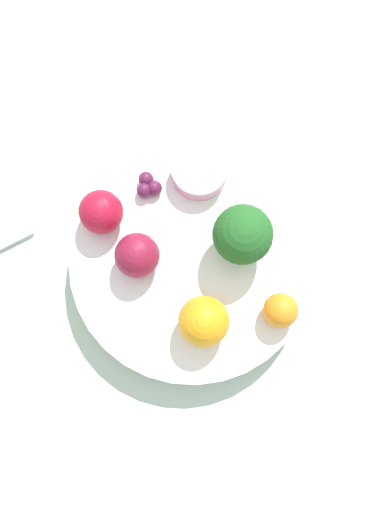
{
  "coord_description": "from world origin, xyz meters",
  "views": [
    {
      "loc": [
        0.03,
        -0.09,
        0.56
      ],
      "look_at": [
        0.0,
        0.0,
        0.07
      ],
      "focal_mm": 35.0,
      "sensor_mm": 36.0,
      "label": 1
    }
  ],
  "objects_px": {
    "apple_red": "(137,255)",
    "orange_back": "(204,321)",
    "grape_cluster": "(148,186)",
    "orange_front": "(281,310)",
    "bowl": "(192,261)",
    "broccoli": "(243,235)",
    "small_cup": "(199,171)",
    "apple_green": "(101,212)"
  },
  "relations": [
    {
      "from": "orange_back",
      "to": "grape_cluster",
      "type": "bearing_deg",
      "value": 132.29
    },
    {
      "from": "orange_front",
      "to": "bowl",
      "type": "bearing_deg",
      "value": 167.7
    },
    {
      "from": "apple_green",
      "to": "orange_front",
      "type": "relative_size",
      "value": 1.29
    },
    {
      "from": "grape_cluster",
      "to": "orange_front",
      "type": "bearing_deg",
      "value": -24.27
    },
    {
      "from": "apple_green",
      "to": "small_cup",
      "type": "bearing_deg",
      "value": 46.04
    },
    {
      "from": "bowl",
      "to": "apple_green",
      "type": "relative_size",
      "value": 5.71
    },
    {
      "from": "bowl",
      "to": "apple_red",
      "type": "distance_m",
      "value": 0.07
    },
    {
      "from": "broccoli",
      "to": "apple_green",
      "type": "relative_size",
      "value": 1.54
    },
    {
      "from": "apple_green",
      "to": "grape_cluster",
      "type": "distance_m",
      "value": 0.06
    },
    {
      "from": "broccoli",
      "to": "small_cup",
      "type": "relative_size",
      "value": 1.18
    },
    {
      "from": "bowl",
      "to": "apple_red",
      "type": "xyz_separation_m",
      "value": [
        -0.05,
        -0.02,
        0.04
      ]
    },
    {
      "from": "apple_red",
      "to": "apple_green",
      "type": "relative_size",
      "value": 1.01
    },
    {
      "from": "orange_front",
      "to": "apple_red",
      "type": "bearing_deg",
      "value": 179.46
    },
    {
      "from": "grape_cluster",
      "to": "orange_back",
      "type": "bearing_deg",
      "value": -47.71
    },
    {
      "from": "grape_cluster",
      "to": "broccoli",
      "type": "bearing_deg",
      "value": -12.04
    },
    {
      "from": "bowl",
      "to": "small_cup",
      "type": "distance_m",
      "value": 0.09
    },
    {
      "from": "broccoli",
      "to": "grape_cluster",
      "type": "height_order",
      "value": "broccoli"
    },
    {
      "from": "apple_green",
      "to": "orange_back",
      "type": "xyz_separation_m",
      "value": [
        0.13,
        -0.07,
        0.0
      ]
    },
    {
      "from": "apple_green",
      "to": "bowl",
      "type": "bearing_deg",
      "value": -4.67
    },
    {
      "from": "orange_back",
      "to": "broccoli",
      "type": "bearing_deg",
      "value": 85.81
    },
    {
      "from": "orange_front",
      "to": "orange_back",
      "type": "bearing_deg",
      "value": -151.28
    },
    {
      "from": "small_cup",
      "to": "apple_green",
      "type": "bearing_deg",
      "value": -133.96
    },
    {
      "from": "bowl",
      "to": "apple_red",
      "type": "relative_size",
      "value": 5.66
    },
    {
      "from": "apple_red",
      "to": "orange_back",
      "type": "xyz_separation_m",
      "value": [
        0.08,
        -0.04,
        0.0
      ]
    },
    {
      "from": "bowl",
      "to": "small_cup",
      "type": "height_order",
      "value": "small_cup"
    },
    {
      "from": "apple_red",
      "to": "small_cup",
      "type": "xyz_separation_m",
      "value": [
        0.03,
        0.11,
        -0.01
      ]
    },
    {
      "from": "bowl",
      "to": "grape_cluster",
      "type": "height_order",
      "value": "grape_cluster"
    },
    {
      "from": "apple_green",
      "to": "orange_front",
      "type": "bearing_deg",
      "value": -8.52
    },
    {
      "from": "grape_cluster",
      "to": "apple_red",
      "type": "bearing_deg",
      "value": -75.89
    },
    {
      "from": "apple_red",
      "to": "orange_front",
      "type": "height_order",
      "value": "apple_red"
    },
    {
      "from": "apple_red",
      "to": "apple_green",
      "type": "bearing_deg",
      "value": 150.3
    },
    {
      "from": "bowl",
      "to": "apple_red",
      "type": "bearing_deg",
      "value": -157.78
    },
    {
      "from": "broccoli",
      "to": "apple_red",
      "type": "relative_size",
      "value": 1.53
    },
    {
      "from": "orange_back",
      "to": "small_cup",
      "type": "bearing_deg",
      "value": 111.74
    },
    {
      "from": "apple_red",
      "to": "small_cup",
      "type": "distance_m",
      "value": 0.11
    },
    {
      "from": "bowl",
      "to": "orange_front",
      "type": "xyz_separation_m",
      "value": [
        0.1,
        -0.02,
        0.04
      ]
    },
    {
      "from": "broccoli",
      "to": "apple_green",
      "type": "xyz_separation_m",
      "value": [
        -0.14,
        -0.02,
        -0.02
      ]
    },
    {
      "from": "apple_red",
      "to": "broccoli",
      "type": "bearing_deg",
      "value": 29.74
    },
    {
      "from": "orange_front",
      "to": "grape_cluster",
      "type": "xyz_separation_m",
      "value": [
        -0.17,
        0.08,
        -0.01
      ]
    },
    {
      "from": "apple_green",
      "to": "grape_cluster",
      "type": "xyz_separation_m",
      "value": [
        0.03,
        0.05,
        -0.01
      ]
    },
    {
      "from": "apple_green",
      "to": "grape_cluster",
      "type": "relative_size",
      "value": 1.6
    },
    {
      "from": "apple_red",
      "to": "orange_front",
      "type": "relative_size",
      "value": 1.3
    }
  ]
}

